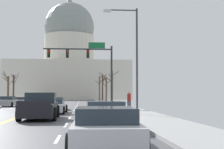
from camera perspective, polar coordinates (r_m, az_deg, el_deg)
name	(u,v)px	position (r m, az deg, el deg)	size (l,w,h in m)	color
ground	(24,115)	(26.02, -14.66, -6.64)	(20.00, 180.00, 0.20)	#4D4D52
signal_gantry	(88,60)	(38.55, -4.13, 2.48)	(7.91, 0.41, 7.39)	#28282D
street_lamp_right	(132,50)	(24.15, 3.45, 4.12)	(2.49, 0.24, 7.62)	#333338
capitol_building	(69,62)	(102.95, -7.29, 2.05)	(35.95, 20.20, 32.04)	beige
sedan_near_00	(55,104)	(34.48, -9.59, -4.93)	(2.08, 4.53, 1.23)	navy
sedan_near_01	(54,106)	(27.84, -9.92, -5.37)	(2.12, 4.73, 1.19)	silver
pickup_truck_near_02	(40,107)	(21.71, -12.16, -5.46)	(2.36, 5.54, 1.66)	black
sedan_near_03	(105,116)	(15.26, -1.27, -7.01)	(2.05, 4.42, 1.24)	silver
sedan_near_04	(105,129)	(9.50, -1.16, -9.33)	(2.08, 4.52, 1.20)	silver
sedan_oncoming_00	(7,102)	(44.14, -17.37, -4.44)	(2.06, 4.51, 1.29)	#9EA3A8
sedan_oncoming_01	(20,101)	(52.32, -15.42, -4.36)	(2.13, 4.59, 1.11)	#9EA3A8
bare_tree_00	(106,88)	(56.90, -0.99, -2.32)	(2.27, 2.13, 5.12)	brown
bare_tree_01	(14,87)	(64.46, -16.40, -2.10)	(1.51, 2.00, 5.30)	#423328
bare_tree_02	(100,88)	(75.22, -2.13, -2.27)	(1.76, 2.70, 5.71)	brown
bare_tree_04	(112,86)	(52.79, -0.01, -1.91)	(2.01, 2.12, 5.90)	#4C3D2D
bare_tree_05	(8,88)	(58.25, -17.28, -2.23)	(1.70, 2.31, 5.28)	brown
bare_tree_06	(103,86)	(79.17, -1.61, -1.99)	(2.01, 2.05, 6.49)	#423328
pedestrian_00	(129,99)	(31.36, 2.92, -4.25)	(0.35, 0.34, 1.67)	#33333D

